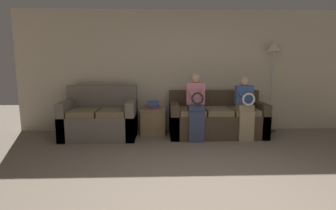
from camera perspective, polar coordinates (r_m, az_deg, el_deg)
name	(u,v)px	position (r m, az deg, el deg)	size (l,w,h in m)	color
wall_back	(187,72)	(5.69, 4.26, 7.26)	(7.21, 0.06, 2.55)	beige
couch_main	(216,119)	(5.43, 10.41, -3.01)	(1.88, 0.89, 0.88)	#473828
couch_side	(100,119)	(5.35, -14.49, -3.00)	(1.41, 0.85, 1.00)	#70665B
child_left_seated	(196,104)	(4.93, 6.12, 0.26)	(0.35, 0.39, 1.27)	#384260
child_right_seated	(245,105)	(5.15, 16.45, -0.05)	(0.33, 0.38, 1.20)	tan
side_shelf	(153,121)	(5.47, -3.29, -3.40)	(0.52, 0.52, 0.53)	#9E7A51
book_stack	(153,105)	(5.41, -3.28, 0.00)	(0.25, 0.32, 0.14)	#7A4284
floor_lamp	(274,56)	(5.93, 22.02, 9.94)	(0.33, 0.33, 1.89)	#2D2B28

